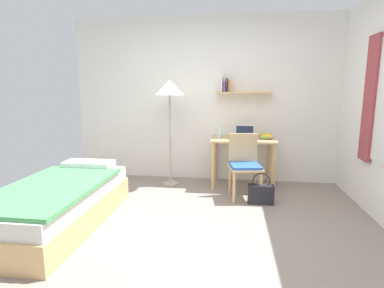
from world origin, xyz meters
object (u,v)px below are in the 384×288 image
Objects in this scene: bed at (59,203)px; book_stack at (266,136)px; water_bottle at (220,131)px; standing_lamp at (169,92)px; laptop at (245,135)px; desk_chair at (244,163)px; desk at (243,148)px; handbag at (261,193)px.

bed is 8.23× the size of book_stack.
bed is at bearing -135.27° from water_bottle.
water_bottle is (0.75, 0.09, -0.58)m from standing_lamp.
standing_lamp reaches higher than book_stack.
bed is 2.72m from laptop.
desk is at bearing 90.98° from desk_chair.
standing_lamp reaches higher than water_bottle.
desk_chair is 0.63m from laptop.
desk_chair is 0.54× the size of standing_lamp.
handbag is (2.24, 0.92, -0.10)m from bed.
standing_lamp is 0.95m from water_bottle.
desk is 0.44m from water_bottle.
book_stack is (2.35, 1.69, 0.53)m from bed.
laptop is at bearing 104.32° from handbag.
bed is at bearing -140.24° from laptop.
laptop is (0.02, 0.04, 0.19)m from desk.
standing_lamp reaches higher than desk.
book_stack is at bearing 4.98° from standing_lamp.
desk_chair is at bearing -89.02° from desk.
desk is 0.60× the size of standing_lamp.
handbag is (-0.11, -0.76, -0.63)m from book_stack.
water_bottle is 0.97× the size of book_stack.
standing_lamp reaches higher than laptop.
handbag is at bearing 22.34° from bed.
bed is 2.16m from standing_lamp.
standing_lamp is at bearing -175.02° from desk.
book_stack is (0.69, 0.04, -0.07)m from water_bottle.
book_stack is at bearing -2.81° from laptop.
desk_chair reaches higher than handbag.
desk is 0.52m from desk_chair.
handbag is at bearing -46.36° from desk_chair.
laptop is 1.28× the size of book_stack.
desk_chair is 0.72m from water_bottle.
book_stack is (0.33, 0.03, 0.18)m from desk.
standing_lamp is 5.45× the size of laptop.
desk_chair is at bearing 133.64° from handbag.
desk_chair reaches higher than desk.
standing_lamp is (0.92, 1.56, 1.18)m from bed.
desk_chair is 2.09× the size of handbag.
standing_lamp is (-1.10, -0.10, 0.83)m from desk.
water_bottle reaches higher than laptop.
desk_chair is 0.69m from book_stack.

